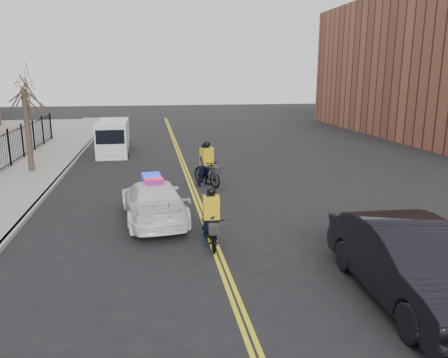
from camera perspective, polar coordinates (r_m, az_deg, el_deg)
ground at (r=13.47m, az=-1.75°, el=-7.41°), size 120.00×120.00×0.00m
center_line_left at (r=21.09m, az=-4.93°, el=0.27°), size 0.10×60.00×0.01m
center_line_right at (r=21.11m, az=-4.49°, el=0.29°), size 0.10×60.00×0.01m
sidewalk at (r=21.81m, az=-24.75°, el=-0.31°), size 3.00×60.00×0.15m
curb at (r=21.46m, az=-20.89°, el=-0.16°), size 0.20×60.00×0.15m
street_tree at (r=23.28m, az=-24.58°, el=9.15°), size 3.20×3.20×4.80m
police_cruiser at (r=14.86m, az=-9.22°, el=-2.77°), size 2.42×4.89×1.53m
dark_sedan at (r=10.35m, az=23.18°, el=-10.06°), size 2.02×5.28×1.72m
cargo_van at (r=27.92m, az=-14.27°, el=5.21°), size 1.93×4.88×2.03m
cyclist_near at (r=12.52m, az=-1.66°, el=-6.11°), size 0.66×1.79×1.74m
cyclist_far at (r=19.22m, az=-2.25°, el=1.41°), size 1.39×2.02×2.00m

